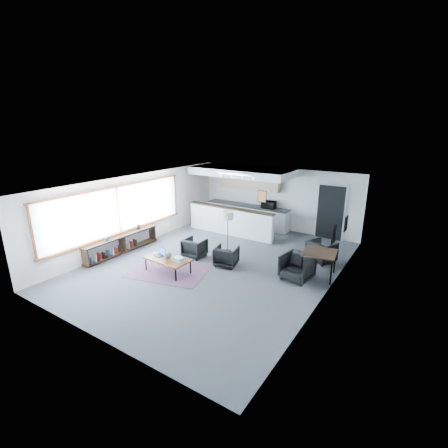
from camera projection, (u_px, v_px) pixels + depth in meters
The scene contains 21 objects.
room at pixel (217, 225), 10.06m from camera, with size 7.02×9.02×2.62m.
window at pixel (118, 211), 11.10m from camera, with size 0.10×5.95×1.66m.
console at pixel (121, 244), 11.23m from camera, with size 0.35×3.00×0.80m.
kitchenette at pixel (243, 197), 13.63m from camera, with size 4.20×1.96×2.60m.
doorway at pixel (331, 212), 12.47m from camera, with size 1.10×0.12×2.15m.
track_light at pixel (237, 175), 11.77m from camera, with size 1.60×0.07×0.15m.
wall_art_lower at pixel (334, 234), 8.50m from camera, with size 0.03×0.38×0.48m.
wall_art_upper at pixel (346, 224), 9.56m from camera, with size 0.03×0.34×0.44m.
kilim_rug at pixel (168, 272), 9.88m from camera, with size 2.59×2.07×0.01m.
coffee_table at pixel (168, 259), 9.76m from camera, with size 1.40×0.80×0.45m.
laptop at pixel (161, 253), 9.97m from camera, with size 0.38×0.33×0.23m.
ceramic_pot at pixel (168, 255), 9.67m from camera, with size 0.25×0.25×0.25m.
book_stack at pixel (179, 259), 9.58m from camera, with size 0.38×0.32×0.10m.
coaster at pixel (166, 261), 9.53m from camera, with size 0.13×0.13×0.01m.
armchair_left at pixel (195, 247), 10.93m from camera, with size 0.67×0.63×0.69m, color black.
armchair_right at pixel (226, 255), 10.24m from camera, with size 0.67×0.63×0.69m, color black.
floor_lamp at pixel (228, 217), 11.13m from camera, with size 0.44×0.44×1.45m.
dining_table at pixel (320, 254), 9.40m from camera, with size 1.04×1.04×0.77m.
dining_chair_near at pixel (297, 268), 9.32m from camera, with size 0.69×0.65×0.71m, color black.
dining_chair_far at pixel (322, 252), 10.54m from camera, with size 0.64×0.60×0.66m, color black.
microwave at pixel (269, 204), 13.54m from camera, with size 0.55×0.30×0.37m, color black.
Camera 1 is at (5.43, -7.92, 4.32)m, focal length 26.00 mm.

